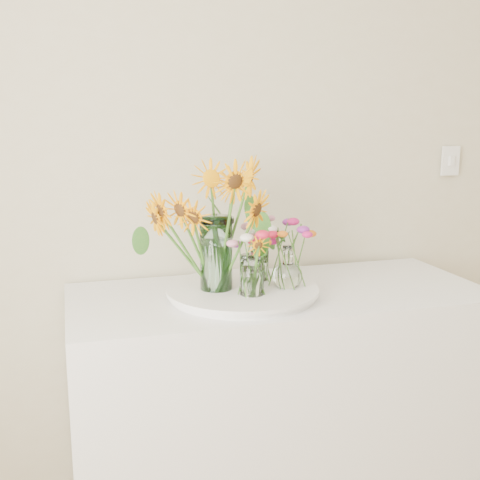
{
  "coord_description": "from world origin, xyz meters",
  "views": [
    {
      "loc": [
        -0.94,
        0.09,
        1.48
      ],
      "look_at": [
        -0.41,
        1.92,
        1.09
      ],
      "focal_mm": 45.0,
      "sensor_mm": 36.0,
      "label": 1
    }
  ],
  "objects": [
    {
      "name": "wildflower_posy_b",
      "position": [
        -0.25,
        1.88,
        1.04
      ],
      "size": [
        0.23,
        0.23,
        0.23
      ],
      "primitive_type": null,
      "color": "orange",
      "rests_on": "tray"
    },
    {
      "name": "tray",
      "position": [
        -0.4,
        1.91,
        0.91
      ],
      "size": [
        0.48,
        0.48,
        0.02
      ],
      "primitive_type": "cylinder",
      "color": "white",
      "rests_on": "counter"
    },
    {
      "name": "wildflower_posy_a",
      "position": [
        -0.39,
        1.83,
        1.04
      ],
      "size": [
        0.19,
        0.19,
        0.22
      ],
      "primitive_type": null,
      "color": "orange",
      "rests_on": "tray"
    },
    {
      "name": "wildflower_posy_c",
      "position": [
        -0.32,
        1.99,
        1.02
      ],
      "size": [
        0.17,
        0.17,
        0.2
      ],
      "primitive_type": null,
      "color": "orange",
      "rests_on": "tray"
    },
    {
      "name": "counter",
      "position": [
        -0.26,
        1.93,
        0.45
      ],
      "size": [
        1.4,
        0.6,
        0.9
      ],
      "primitive_type": "cube",
      "color": "white",
      "rests_on": "ground_plane"
    },
    {
      "name": "sunflower_bouquet",
      "position": [
        -0.49,
        1.92,
        1.15
      ],
      "size": [
        0.67,
        0.67,
        0.44
      ],
      "primitive_type": null,
      "rotation": [
        0.0,
        0.0,
        0.04
      ],
      "color": "#FFA205",
      "rests_on": "tray"
    },
    {
      "name": "small_vase_c",
      "position": [
        -0.32,
        1.99,
        0.98
      ],
      "size": [
        0.07,
        0.07,
        0.11
      ],
      "primitive_type": "cylinder",
      "rotation": [
        0.0,
        0.0,
        0.23
      ],
      "color": "white",
      "rests_on": "tray"
    },
    {
      "name": "small_vase_b",
      "position": [
        -0.25,
        1.88,
        1.0
      ],
      "size": [
        0.12,
        0.12,
        0.14
      ],
      "primitive_type": null,
      "rotation": [
        0.0,
        0.0,
        -0.31
      ],
      "color": "white",
      "rests_on": "tray"
    },
    {
      "name": "small_vase_a",
      "position": [
        -0.39,
        1.83,
        0.99
      ],
      "size": [
        0.1,
        0.1,
        0.13
      ],
      "primitive_type": "cylinder",
      "rotation": [
        0.0,
        0.0,
        -0.32
      ],
      "color": "white",
      "rests_on": "tray"
    },
    {
      "name": "mason_jar",
      "position": [
        -0.49,
        1.92,
        1.05
      ],
      "size": [
        0.11,
        0.11,
        0.24
      ],
      "primitive_type": "cylinder",
      "rotation": [
        0.0,
        0.0,
        0.04
      ],
      "color": "#C4FAF0",
      "rests_on": "tray"
    }
  ]
}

